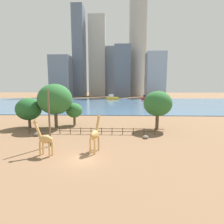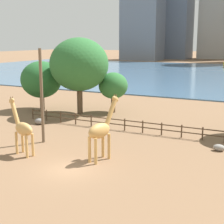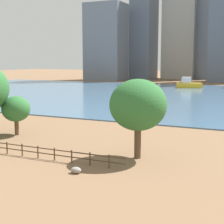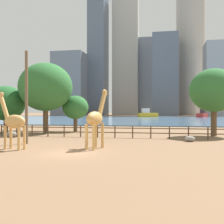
{
  "view_description": "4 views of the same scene",
  "coord_description": "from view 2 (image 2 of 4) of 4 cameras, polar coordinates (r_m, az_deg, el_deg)",
  "views": [
    {
      "loc": [
        4.53,
        -20.51,
        8.95
      ],
      "look_at": [
        2.9,
        19.0,
        3.34
      ],
      "focal_mm": 28.0,
      "sensor_mm": 36.0,
      "label": 1
    },
    {
      "loc": [
        13.45,
        -19.97,
        9.36
      ],
      "look_at": [
        -2.45,
        12.23,
        1.81
      ],
      "focal_mm": 55.0,
      "sensor_mm": 36.0,
      "label": 2
    },
    {
      "loc": [
        24.33,
        -16.19,
        10.14
      ],
      "look_at": [
        3.03,
        31.08,
        2.14
      ],
      "focal_mm": 55.0,
      "sensor_mm": 36.0,
      "label": 3
    },
    {
      "loc": [
        6.69,
        -19.4,
        3.14
      ],
      "look_at": [
        0.76,
        12.44,
        2.92
      ],
      "focal_mm": 45.0,
      "sensor_mm": 36.0,
      "label": 4
    }
  ],
  "objects": [
    {
      "name": "boulder_by_pole",
      "position": [
        39.7,
        -11.96,
        -1.51
      ],
      "size": [
        1.22,
        0.93,
        0.7
      ],
      "primitive_type": "ellipsoid",
      "color": "gray",
      "rests_on": "ground"
    },
    {
      "name": "boulder_near_fence",
      "position": [
        31.08,
        17.36,
        -5.67
      ],
      "size": [
        1.01,
        0.75,
        0.56
      ],
      "primitive_type": "ellipsoid",
      "color": "gray",
      "rests_on": "ground"
    },
    {
      "name": "skyline_tower_needle",
      "position": [
        167.3,
        5.13,
        14.83
      ],
      "size": [
        17.9,
        14.17,
        36.25
      ],
      "primitive_type": "cube",
      "color": "slate",
      "rests_on": "ground"
    },
    {
      "name": "utility_pole",
      "position": [
        31.88,
        -11.6,
        2.55
      ],
      "size": [
        0.28,
        0.28,
        8.66
      ],
      "primitive_type": "cylinder",
      "color": "brown",
      "rests_on": "ground"
    },
    {
      "name": "tree_left_large",
      "position": [
        43.75,
        -5.49,
        7.86
      ],
      "size": [
        7.42,
        7.42,
        9.7
      ],
      "color": "brown",
      "rests_on": "ground"
    },
    {
      "name": "enclosure_fence",
      "position": [
        35.87,
        2.81,
        -2.02
      ],
      "size": [
        26.12,
        0.14,
        1.3
      ],
      "color": "#4C3826",
      "rests_on": "ground"
    },
    {
      "name": "tree_right_tall",
      "position": [
        44.79,
        0.2,
        4.37
      ],
      "size": [
        3.81,
        3.81,
        5.26
      ],
      "color": "brown",
      "rests_on": "ground"
    },
    {
      "name": "tree_left_small",
      "position": [
        47.51,
        -11.68,
        5.29
      ],
      "size": [
        5.5,
        5.5,
        6.61
      ],
      "color": "brown",
      "rests_on": "ground"
    },
    {
      "name": "giraffe_companion",
      "position": [
        29.14,
        -14.64,
        -2.66
      ],
      "size": [
        3.07,
        1.41,
        4.8
      ],
      "rotation": [
        0.0,
        0.0,
        2.86
      ],
      "color": "tan",
      "rests_on": "ground"
    },
    {
      "name": "giraffe_tall",
      "position": [
        26.9,
        -1.84,
        -3.03
      ],
      "size": [
        1.42,
        3.62,
        5.14
      ],
      "rotation": [
        0.0,
        0.0,
        1.35
      ],
      "color": "tan",
      "rests_on": "ground"
    }
  ]
}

